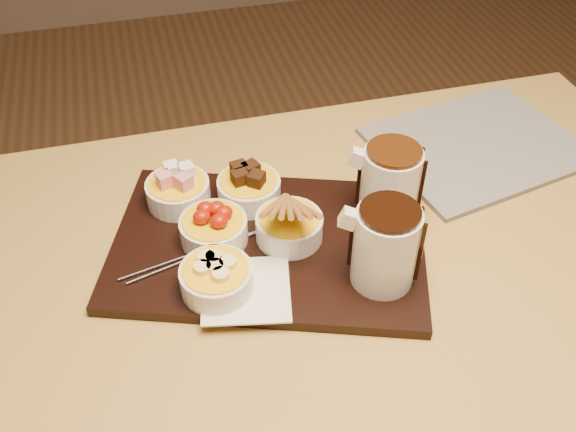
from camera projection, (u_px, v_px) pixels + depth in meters
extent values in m
cube|color=#B79344|center=(350.00, 268.00, 0.96)|extent=(1.20, 0.80, 0.04)
cylinder|color=#B79344|center=(44.00, 322.00, 1.36)|extent=(0.06, 0.06, 0.71)
cylinder|color=#B79344|center=(504.00, 231.00, 1.56)|extent=(0.06, 0.06, 0.71)
cube|color=black|center=(269.00, 245.00, 0.96)|extent=(0.53, 0.44, 0.02)
cube|color=white|center=(246.00, 290.00, 0.88)|extent=(0.14, 0.14, 0.00)
cylinder|color=silver|center=(178.00, 192.00, 1.00)|extent=(0.10, 0.10, 0.04)
cylinder|color=silver|center=(249.00, 190.00, 1.01)|extent=(0.10, 0.10, 0.04)
cylinder|color=silver|center=(214.00, 230.00, 0.94)|extent=(0.10, 0.10, 0.04)
cylinder|color=silver|center=(289.00, 228.00, 0.95)|extent=(0.10, 0.10, 0.04)
cylinder|color=silver|center=(216.00, 279.00, 0.87)|extent=(0.10, 0.10, 0.04)
cylinder|color=silver|center=(385.00, 247.00, 0.86)|extent=(0.11, 0.11, 0.12)
cylinder|color=silver|center=(390.00, 185.00, 0.95)|extent=(0.11, 0.11, 0.12)
cube|color=beige|center=(477.00, 145.00, 1.15)|extent=(0.39, 0.34, 0.01)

